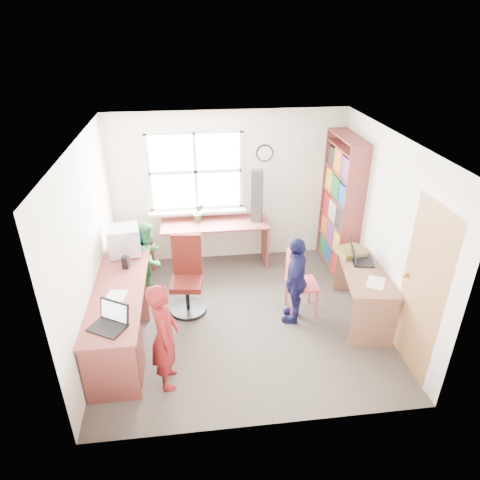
{
  "coord_description": "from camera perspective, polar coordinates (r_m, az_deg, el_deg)",
  "views": [
    {
      "loc": [
        -0.59,
        -4.53,
        3.59
      ],
      "look_at": [
        0.0,
        0.25,
        1.05
      ],
      "focal_mm": 32.0,
      "sensor_mm": 36.0,
      "label": 1
    }
  ],
  "objects": [
    {
      "name": "right_desk",
      "position": [
        5.78,
        16.27,
        -5.55
      ],
      "size": [
        0.78,
        1.33,
        0.72
      ],
      "rotation": [
        0.0,
        0.0,
        -0.17
      ],
      "color": "brown",
      "rests_on": "ground"
    },
    {
      "name": "speaker_a",
      "position": [
        5.59,
        -14.98,
        -2.88
      ],
      "size": [
        0.1,
        0.1,
        0.16
      ],
      "rotation": [
        0.0,
        0.0,
        -0.26
      ],
      "color": "black",
      "rests_on": "l_desk"
    },
    {
      "name": "room",
      "position": [
        5.24,
        0.32,
        0.85
      ],
      "size": [
        3.64,
        3.44,
        2.44
      ],
      "color": "#3E3731",
      "rests_on": "ground"
    },
    {
      "name": "wooden_chair",
      "position": [
        5.71,
        7.67,
        -5.42
      ],
      "size": [
        0.4,
        0.4,
        0.9
      ],
      "rotation": [
        0.0,
        0.0,
        0.02
      ],
      "color": "#C94348",
      "rests_on": "ground"
    },
    {
      "name": "potted_plant",
      "position": [
        6.6,
        -5.54,
        3.62
      ],
      "size": [
        0.18,
        0.15,
        0.3
      ],
      "primitive_type": "imported",
      "rotation": [
        0.0,
        0.0,
        0.09
      ],
      "color": "#2E692A",
      "rests_on": "l_desk"
    },
    {
      "name": "person_red",
      "position": [
        4.62,
        -10.04,
        -12.54
      ],
      "size": [
        0.32,
        0.47,
        1.26
      ],
      "primitive_type": "imported",
      "rotation": [
        0.0,
        0.0,
        1.62
      ],
      "color": "maroon",
      "rests_on": "ground"
    },
    {
      "name": "bookshelf",
      "position": [
        6.67,
        13.24,
        4.17
      ],
      "size": [
        0.3,
        1.02,
        2.1
      ],
      "color": "brown",
      "rests_on": "ground"
    },
    {
      "name": "laptop_left",
      "position": [
        4.67,
        -16.9,
        -10.26
      ],
      "size": [
        0.46,
        0.43,
        0.24
      ],
      "rotation": [
        0.0,
        0.0,
        -0.53
      ],
      "color": "black",
      "rests_on": "l_desk"
    },
    {
      "name": "swivel_chair",
      "position": [
        5.79,
        -7.05,
        -5.19
      ],
      "size": [
        0.56,
        0.56,
        1.07
      ],
      "rotation": [
        0.0,
        0.0,
        -0.12
      ],
      "color": "black",
      "rests_on": "ground"
    },
    {
      "name": "cd_tower",
      "position": [
        6.53,
        2.27,
        5.91
      ],
      "size": [
        0.2,
        0.19,
        0.82
      ],
      "rotation": [
        0.0,
        0.0,
        -0.28
      ],
      "color": "black",
      "rests_on": "l_desk"
    },
    {
      "name": "paper_b",
      "position": [
        5.46,
        17.65,
        -5.42
      ],
      "size": [
        0.32,
        0.35,
        0.0
      ],
      "rotation": [
        0.0,
        0.0,
        -0.53
      ],
      "color": "silver",
      "rests_on": "right_desk"
    },
    {
      "name": "crt_monitor",
      "position": [
        5.85,
        -15.19,
        -0.09
      ],
      "size": [
        0.44,
        0.4,
        0.39
      ],
      "rotation": [
        0.0,
        0.0,
        0.13
      ],
      "color": "silver",
      "rests_on": "l_desk"
    },
    {
      "name": "speaker_b",
      "position": [
        6.11,
        -14.79,
        0.08
      ],
      "size": [
        0.11,
        0.11,
        0.19
      ],
      "rotation": [
        0.0,
        0.0,
        -0.19
      ],
      "color": "black",
      "rests_on": "l_desk"
    },
    {
      "name": "paper_a",
      "position": [
        5.09,
        -16.33,
        -7.39
      ],
      "size": [
        0.28,
        0.35,
        0.0
      ],
      "rotation": [
        0.0,
        0.0,
        -0.19
      ],
      "color": "silver",
      "rests_on": "l_desk"
    },
    {
      "name": "l_desk",
      "position": [
        5.33,
        -13.53,
        -9.15
      ],
      "size": [
        2.38,
        2.95,
        0.75
      ],
      "color": "brown",
      "rests_on": "ground"
    },
    {
      "name": "game_box",
      "position": [
        5.99,
        14.58,
        -1.47
      ],
      "size": [
        0.37,
        0.37,
        0.07
      ],
      "rotation": [
        0.0,
        0.0,
        0.14
      ],
      "color": "red",
      "rests_on": "right_desk"
    },
    {
      "name": "laptop_right",
      "position": [
        5.83,
        15.54,
        -2.18
      ],
      "size": [
        0.37,
        0.41,
        0.25
      ],
      "rotation": [
        0.0,
        0.0,
        1.36
      ],
      "color": "black",
      "rests_on": "right_desk"
    },
    {
      "name": "person_navy",
      "position": [
        5.51,
        7.44,
        -5.33
      ],
      "size": [
        0.52,
        0.76,
        1.2
      ],
      "primitive_type": "imported",
      "rotation": [
        0.0,
        0.0,
        -1.93
      ],
      "color": "#151541",
      "rests_on": "ground"
    },
    {
      "name": "person_green",
      "position": [
        6.18,
        -12.02,
        -2.32
      ],
      "size": [
        0.59,
        0.66,
        1.1
      ],
      "primitive_type": "imported",
      "rotation": [
        0.0,
        0.0,
        1.18
      ],
      "color": "#327D37",
      "rests_on": "ground"
    }
  ]
}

